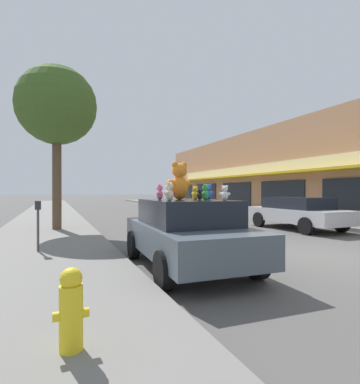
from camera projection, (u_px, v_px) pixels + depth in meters
name	position (u px, v px, depth m)	size (l,w,h in m)	color
ground_plane	(321.00, 256.00, 7.74)	(260.00, 260.00, 0.00)	#514F4C
sidewalk_near	(39.00, 284.00, 5.17)	(3.56, 90.00, 0.16)	slate
storefront_row	(337.00, 170.00, 23.14)	(12.19, 39.83, 6.55)	tan
plush_art_car	(187.00, 231.00, 6.57)	(2.21, 4.19, 1.49)	#4C5660
teddy_bear_giant	(179.00, 181.00, 6.83)	(0.65, 0.42, 0.86)	orange
teddy_bear_white	(225.00, 193.00, 6.15)	(0.22, 0.21, 0.32)	white
teddy_bear_blue	(208.00, 192.00, 7.11)	(0.28, 0.18, 0.37)	blue
teddy_bear_pink	(160.00, 192.00, 6.53)	(0.22, 0.25, 0.34)	pink
teddy_bear_green	(205.00, 192.00, 6.38)	(0.24, 0.23, 0.34)	green
teddy_bear_red	(169.00, 192.00, 6.35)	(0.24, 0.24, 0.36)	red
teddy_bear_black	(200.00, 195.00, 6.62)	(0.18, 0.14, 0.24)	black
teddy_bear_yellow	(195.00, 193.00, 7.06)	(0.19, 0.23, 0.31)	yellow
teddy_bear_cream	(170.00, 192.00, 5.84)	(0.26, 0.24, 0.37)	beige
parked_car_far_center	(297.00, 212.00, 13.10)	(2.12, 4.60, 1.41)	#B7B7BC
street_tree	(57.00, 106.00, 11.88)	(3.10, 3.10, 6.48)	brown
fire_hydrant	(71.00, 309.00, 2.85)	(0.33, 0.22, 0.79)	yellow
parking_meter	(38.00, 219.00, 7.53)	(0.14, 0.10, 1.27)	#4C4C51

